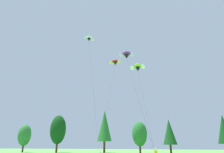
{
  "coord_description": "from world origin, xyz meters",
  "views": [
    {
      "loc": [
        8.94,
        -5.31,
        1.97
      ],
      "look_at": [
        -0.34,
        20.16,
        11.16
      ],
      "focal_mm": 32.84,
      "sensor_mm": 36.0,
      "label": 1
    }
  ],
  "objects": [
    {
      "name": "treeline_tree_e",
      "position": [
        4.13,
        51.64,
        5.41
      ],
      "size": [
        3.5,
        3.5,
        8.65
      ],
      "color": "#472D19",
      "rests_on": "ground_plane"
    },
    {
      "name": "treeline_tree_d",
      "position": [
        -3.86,
        51.91,
        5.08
      ],
      "size": [
        4.07,
        4.07,
        8.4
      ],
      "color": "#472D19",
      "rests_on": "ground_plane"
    },
    {
      "name": "parafoil_kite_high_white",
      "position": [
        -9.15,
        29.87,
        23.94
      ],
      "size": [
        6.7,
        7.98,
        23.41
      ],
      "color": "white"
    },
    {
      "name": "treeline_tree_b",
      "position": [
        -29.34,
        50.64,
        6.76
      ],
      "size": [
        4.82,
        4.82,
        11.17
      ],
      "color": "#472D19",
      "rests_on": "ground_plane"
    },
    {
      "name": "treeline_tree_c",
      "position": [
        -15.59,
        55.23,
        7.95
      ],
      "size": [
        4.39,
        4.39,
        12.68
      ],
      "color": "#472D19",
      "rests_on": "ground_plane"
    },
    {
      "name": "parafoil_kite_far_red_yellow",
      "position": [
        -8.17,
        44.25,
        23.91
      ],
      "size": [
        6.52,
        21.83,
        23.49
      ],
      "color": "red"
    },
    {
      "name": "parafoil_kite_low_purple",
      "position": [
        -1.26,
        31.35,
        19.45
      ],
      "size": [
        7.48,
        10.36,
        19.11
      ],
      "color": "purple"
    },
    {
      "name": "treeline_tree_a",
      "position": [
        -42.28,
        50.76,
        5.32
      ],
      "size": [
        4.17,
        4.17,
        8.8
      ],
      "color": "#472D19",
      "rests_on": "ground_plane"
    },
    {
      "name": "kite_flyer_near",
      "position": [
        -3.22,
        23.13,
        0.99
      ],
      "size": [
        0.41,
        0.6,
        1.69
      ],
      "color": "#4C4C51",
      "rests_on": "ground_plane"
    },
    {
      "name": "parafoil_kite_mid_lime_white",
      "position": [
        -0.86,
        39.52,
        19.67
      ],
      "size": [
        7.48,
        18.35,
        19.43
      ],
      "color": "#93D633"
    },
    {
      "name": "treeline_tree_f",
      "position": [
        17.05,
        52.12,
        5.82
      ],
      "size": [
        3.65,
        3.65,
        9.3
      ],
      "color": "#472D19",
      "rests_on": "ground_plane"
    }
  ]
}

